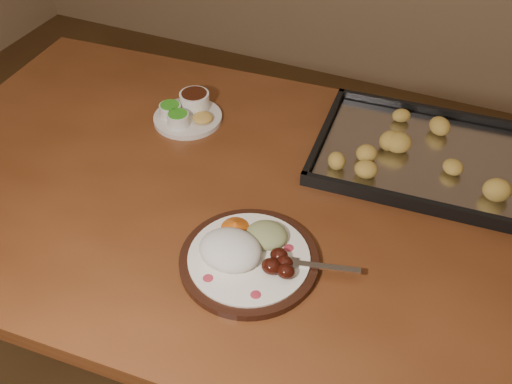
% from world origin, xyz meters
% --- Properties ---
extents(dining_table, '(1.55, 0.99, 0.75)m').
position_xyz_m(dining_table, '(0.05, 0.26, 0.65)').
color(dining_table, brown).
rests_on(dining_table, ground).
extents(dinner_plate, '(0.32, 0.25, 0.06)m').
position_xyz_m(dinner_plate, '(0.13, 0.09, 0.77)').
color(dinner_plate, black).
rests_on(dinner_plate, dining_table).
extents(condiment_saucer, '(0.16, 0.16, 0.06)m').
position_xyz_m(condiment_saucer, '(-0.18, 0.44, 0.77)').
color(condiment_saucer, silver).
rests_on(condiment_saucer, dining_table).
extents(baking_tray, '(0.50, 0.38, 0.05)m').
position_xyz_m(baking_tray, '(0.37, 0.51, 0.76)').
color(baking_tray, black).
rests_on(baking_tray, dining_table).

